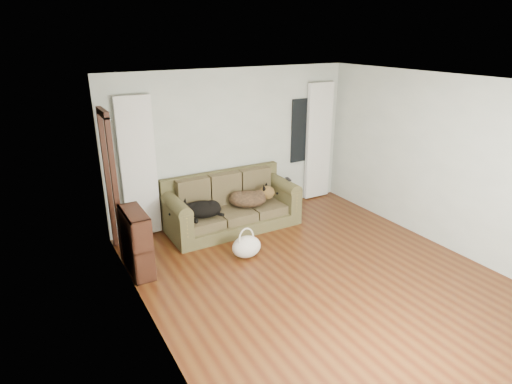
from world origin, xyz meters
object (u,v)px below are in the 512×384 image
dog_shepherd (250,198)px  bookshelf (136,239)px  dog_black_lab (200,209)px  tote_bag (246,247)px  sofa (232,203)px

dog_shepherd → bookshelf: 2.18m
dog_black_lab → bookshelf: bearing=-125.7°
dog_black_lab → dog_shepherd: (0.91, 0.02, 0.01)m
dog_shepherd → bookshelf: bearing=45.5°
dog_shepherd → tote_bag: dog_shepherd is taller
tote_bag → dog_shepherd: bearing=58.8°
dog_shepherd → tote_bag: size_ratio=1.50×
dog_black_lab → tote_bag: bearing=-43.7°
sofa → tote_bag: (-0.29, -1.02, -0.29)m
dog_shepherd → tote_bag: (-0.59, -0.98, -0.33)m
tote_bag → dog_black_lab: bearing=108.5°
sofa → bookshelf: 1.90m
dog_shepherd → bookshelf: size_ratio=0.74×
dog_black_lab → dog_shepherd: bearing=28.8°
tote_bag → bookshelf: (-1.50, 0.37, 0.34)m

